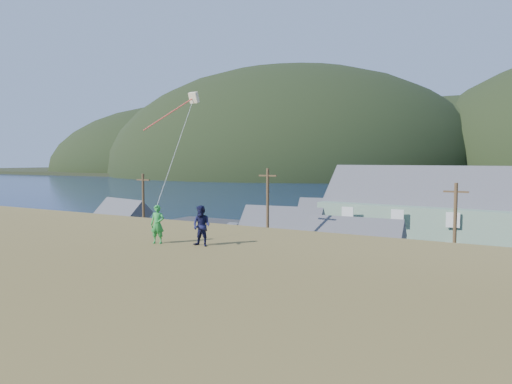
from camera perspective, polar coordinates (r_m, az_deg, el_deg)
ground at (r=36.63m, az=3.60°, el=-12.53°), size 900.00×900.00×0.00m
grass_strip at (r=34.89m, az=2.14°, el=-13.29°), size 110.00×8.00×0.10m
waterfront_lot at (r=52.03m, az=11.76°, el=-7.56°), size 72.00×36.00×0.12m
wharf at (r=75.40m, az=12.63°, el=-3.68°), size 26.00×14.00×0.90m
far_shore at (r=362.14m, az=26.72°, el=2.11°), size 900.00×320.00×2.00m
lodge at (r=50.40m, az=27.33°, el=-3.12°), size 34.38×12.40×11.84m
shed_teal at (r=60.75m, az=-16.81°, el=-3.68°), size 9.44×7.53×6.59m
shed_palegreen_near at (r=49.39m, az=3.12°, el=-5.29°), size 9.51×6.59×6.46m
shed_white at (r=40.23m, az=11.97°, el=-7.40°), size 8.44×5.83×6.58m
shed_palegreen_far at (r=59.95m, az=9.83°, el=-3.63°), size 10.46×6.98×6.53m
utility_poles at (r=37.87m, az=1.60°, el=-4.70°), size 28.16×0.24×9.62m
parked_cars at (r=57.92m, az=5.33°, el=-5.48°), size 22.06×13.15×1.58m
kite_flyer_green at (r=18.08m, az=-12.22°, el=-3.96°), size 0.63×0.51×1.50m
kite_flyer_navy at (r=17.27m, az=-6.83°, el=-4.22°), size 0.76×0.60×1.53m
kite_rig at (r=24.29m, az=-8.28°, el=11.18°), size 1.99×3.24×8.27m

